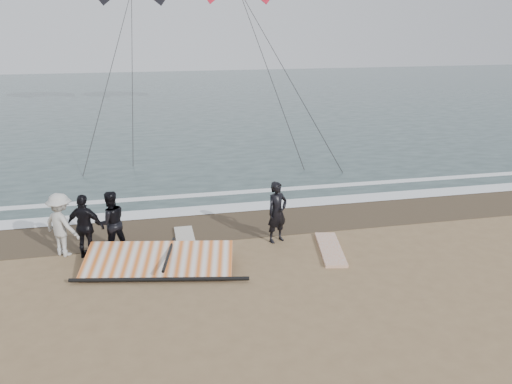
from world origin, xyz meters
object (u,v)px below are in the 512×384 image
board_cream (186,241)px  board_white (330,249)px  man_main (277,212)px  sail_rig (156,261)px

board_cream → board_white: bearing=-19.9°
man_main → board_white: size_ratio=0.85×
sail_rig → man_main: bearing=15.3°
board_cream → sail_rig: bearing=-122.1°
board_white → sail_rig: (-5.19, -0.01, 0.15)m
board_white → board_cream: (-4.24, 1.51, -0.00)m
board_white → board_cream: same height
board_cream → sail_rig: size_ratio=0.47×
man_main → board_cream: man_main is taller
man_main → sail_rig: 3.99m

